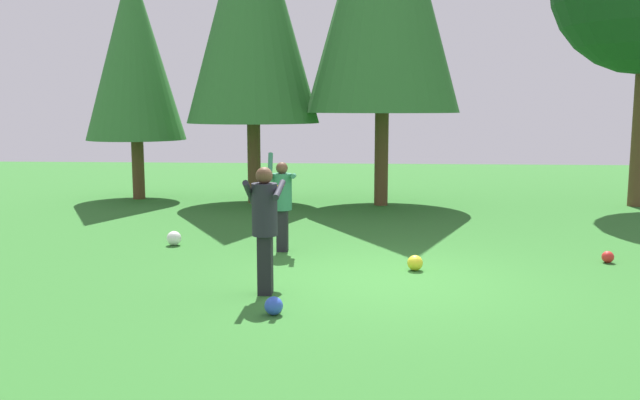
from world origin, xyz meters
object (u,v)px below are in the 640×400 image
person_thrower (282,199)px  tree_left (252,3)px  ball_yellow (415,263)px  ball_blue (274,306)px  frisbee (275,186)px  ball_white (174,238)px  ball_red (608,257)px  tree_far_left (134,52)px  person_catcher (265,219)px

person_thrower → tree_left: tree_left is taller
tree_left → ball_yellow: bearing=-62.5°
person_thrower → ball_blue: person_thrower is taller
frisbee → ball_yellow: size_ratio=1.56×
ball_white → ball_red: bearing=-6.6°
ball_yellow → tree_far_left: 10.99m
ball_red → ball_blue: bearing=-148.7°
ball_yellow → ball_white: (-4.23, 1.58, 0.01)m
ball_yellow → ball_blue: (-1.87, -2.32, -0.01)m
tree_far_left → person_catcher: bearing=-61.7°
ball_yellow → ball_white: size_ratio=0.92×
ball_red → tree_far_left: bearing=145.8°
frisbee → ball_blue: (0.21, -1.77, -1.24)m
person_thrower → tree_far_left: size_ratio=0.27×
ball_red → ball_yellow: bearing=-167.0°
person_thrower → ball_red: 5.43m
ball_yellow → ball_red: bearing=13.0°
frisbee → ball_white: bearing=135.3°
ball_red → tree_left: (-6.81, 6.35, 5.01)m
person_catcher → ball_blue: size_ratio=7.62×
person_catcher → frisbee: size_ratio=4.57×
ball_yellow → tree_left: tree_left is taller
ball_red → tree_left: tree_left is taller
tree_left → person_catcher: bearing=-79.5°
person_catcher → ball_red: person_catcher is taller
tree_left → frisbee: bearing=-78.1°
person_catcher → ball_blue: person_catcher is taller
ball_yellow → ball_blue: 2.98m
ball_white → tree_far_left: 7.63m
frisbee → ball_blue: frisbee is taller
ball_red → ball_white: bearing=173.4°
person_catcher → tree_far_left: 10.66m
person_catcher → ball_blue: bearing=-163.4°
ball_yellow → tree_far_left: size_ratio=0.04×
person_thrower → ball_yellow: 2.66m
ball_red → person_catcher: bearing=-157.7°
ball_blue → ball_red: ball_blue is taller
person_catcher → ball_red: (5.24, 2.15, -0.92)m
ball_yellow → ball_red: ball_yellow is taller
person_thrower → person_catcher: person_thrower is taller
ball_yellow → ball_blue: bearing=-128.8°
person_thrower → tree_left: (-1.47, 5.82, 4.18)m
ball_red → person_thrower: bearing=174.4°
person_catcher → tree_far_left: (-4.86, 9.02, 2.93)m
frisbee → tree_left: (-1.60, 7.62, 3.75)m
ball_white → tree_left: size_ratio=0.03×
ball_white → person_catcher: bearing=-54.7°
person_thrower → ball_red: person_thrower is taller
ball_blue → person_catcher: bearing=104.7°
person_catcher → tree_far_left: size_ratio=0.27×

